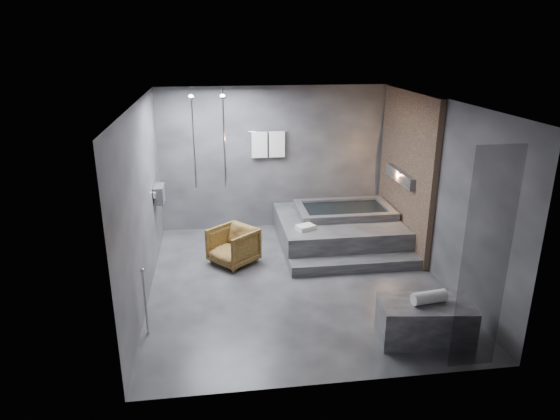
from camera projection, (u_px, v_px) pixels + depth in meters
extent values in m
plane|color=#29292B|center=(296.00, 281.00, 7.91)|extent=(5.00, 5.00, 0.00)
cube|color=#444446|center=(298.00, 102.00, 6.99)|extent=(4.50, 5.00, 0.04)
cube|color=#323236|center=(275.00, 159.00, 9.79)|extent=(4.50, 0.04, 2.80)
cube|color=#323236|center=(337.00, 270.00, 5.11)|extent=(4.50, 0.04, 2.80)
cube|color=#323236|center=(142.00, 203.00, 7.16)|extent=(0.04, 5.00, 2.80)
cube|color=#323236|center=(439.00, 191.00, 7.74)|extent=(0.04, 5.00, 2.80)
cube|color=#A47F60|center=(406.00, 171.00, 8.90)|extent=(0.10, 2.40, 2.78)
cube|color=#FF9938|center=(401.00, 176.00, 8.92)|extent=(0.14, 1.20, 0.20)
cube|color=slate|center=(159.00, 194.00, 8.58)|extent=(0.16, 0.42, 0.30)
imported|color=beige|center=(160.00, 198.00, 8.50)|extent=(0.08, 0.08, 0.21)
imported|color=beige|center=(161.00, 196.00, 8.70)|extent=(0.07, 0.07, 0.15)
cylinder|color=silver|center=(224.00, 139.00, 9.07)|extent=(0.04, 0.04, 1.80)
cylinder|color=silver|center=(193.00, 140.00, 9.00)|extent=(0.04, 0.04, 1.80)
cylinder|color=silver|center=(268.00, 131.00, 9.53)|extent=(0.75, 0.02, 0.02)
cube|color=white|center=(259.00, 145.00, 9.57)|extent=(0.30, 0.06, 0.50)
cube|color=white|center=(277.00, 144.00, 9.62)|extent=(0.30, 0.06, 0.50)
cylinder|color=silver|center=(146.00, 303.00, 6.36)|extent=(0.04, 0.04, 0.90)
cube|color=black|center=(485.00, 263.00, 5.38)|extent=(0.55, 0.01, 2.60)
cube|color=#2D2D2F|center=(338.00, 230.00, 9.32)|extent=(2.20, 2.00, 0.50)
cube|color=#2D2D2F|center=(355.00, 264.00, 8.27)|extent=(2.20, 0.36, 0.18)
cube|color=#353538|center=(425.00, 321.00, 6.32)|extent=(1.21, 0.77, 0.51)
imported|color=#412B10|center=(233.00, 246.00, 8.43)|extent=(0.97, 0.97, 0.63)
cylinder|color=white|center=(429.00, 297.00, 6.20)|extent=(0.46, 0.22, 0.16)
cube|color=silver|center=(305.00, 227.00, 8.63)|extent=(0.36, 0.32, 0.08)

